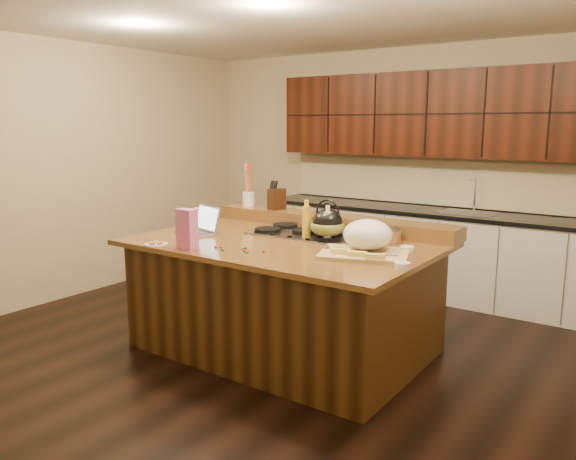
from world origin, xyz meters
The scene contains 30 objects.
room centered at (0.00, 0.00, 1.35)m, with size 5.52×5.02×2.72m.
island centered at (0.00, 0.00, 0.46)m, with size 2.40×1.60×0.92m.
back_ledge centered at (0.00, 0.70, 0.98)m, with size 2.40×0.30×0.12m, color black.
cooktop centered at (0.00, 0.30, 0.94)m, with size 0.92×0.52×0.05m.
back_counter centered at (0.30, 2.23, 0.98)m, with size 3.70×0.66×2.40m.
kettle centered at (0.30, 0.17, 1.08)m, with size 0.25×0.25×0.22m, color black.
green_bowl centered at (0.30, 0.17, 1.04)m, with size 0.27×0.27×0.15m, color olive.
laptop centered at (-0.76, -0.16, 0.98)m, with size 0.40×0.35×0.24m.
oil_bottle centered at (0.10, 0.17, 1.06)m, with size 0.07×0.07×0.27m, color gold.
vinegar_bottle centered at (0.33, 0.13, 1.04)m, with size 0.06×0.06×0.25m, color silver.
wooden_tray centered at (0.76, -0.04, 1.03)m, with size 0.73×0.63×0.25m.
ramekin_a centered at (1.15, -0.30, 0.94)m, with size 0.10×0.10×0.04m, color white.
ramekin_b centered at (0.98, 0.18, 0.94)m, with size 0.10×0.10×0.04m, color white.
ramekin_c centered at (0.54, 0.23, 0.94)m, with size 0.10×0.10×0.04m, color white.
strainer_bowl centered at (0.69, 0.43, 0.97)m, with size 0.24×0.24×0.09m, color #996B3F.
kitchen_timer centered at (0.50, -0.16, 0.96)m, with size 0.08×0.08×0.07m, color silver.
pink_bag centered at (-0.43, -0.66, 1.07)m, with size 0.16×0.09×0.30m, color #D0629F.
candy_plate centered at (-0.72, -0.71, 0.93)m, with size 0.18×0.18×0.01m, color white.
package_box centered at (-1.15, 0.21, 0.99)m, with size 0.10×0.07×0.14m, color #E6AC51.
utensil_crock centered at (-0.94, 0.70, 1.11)m, with size 0.12×0.12×0.14m, color white.
knife_block centered at (-0.59, 0.70, 1.14)m, with size 0.10×0.16×0.20m, color black.
gumdrop_0 centered at (0.13, -0.44, 0.93)m, with size 0.02×0.02×0.02m, color red.
gumdrop_1 centered at (-0.07, -0.41, 0.93)m, with size 0.02×0.02×0.02m, color #198C26.
gumdrop_2 centered at (0.03, -0.51, 0.93)m, with size 0.02×0.02×0.02m, color red.
gumdrop_3 centered at (-0.17, -0.56, 0.93)m, with size 0.02×0.02×0.02m, color #198C26.
gumdrop_4 centered at (-0.01, -0.50, 0.93)m, with size 0.02×0.02×0.02m, color red.
gumdrop_5 centered at (-0.07, -0.43, 0.93)m, with size 0.02×0.02×0.02m, color #198C26.
gumdrop_6 centered at (-0.23, -0.51, 0.93)m, with size 0.02×0.02×0.02m, color red.
gumdrop_7 centered at (0.04, -0.53, 0.93)m, with size 0.02×0.02×0.02m, color #198C26.
gumdrop_8 centered at (-0.26, -0.53, 0.93)m, with size 0.02×0.02×0.02m, color red.
Camera 1 is at (2.57, -3.61, 1.85)m, focal length 35.00 mm.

